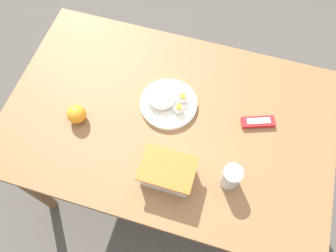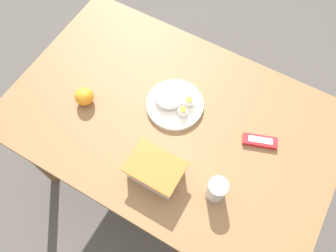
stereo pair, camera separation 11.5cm
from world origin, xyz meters
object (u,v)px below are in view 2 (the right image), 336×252
Objects in this scene: candy_bar at (260,141)px; drinking_glass at (217,190)px; food_container at (156,171)px; rice_plate at (174,102)px; orange_fruit at (84,97)px.

drinking_glass reaches higher than candy_bar.
food_container is 1.84× the size of drinking_glass.
rice_plate is 1.69× the size of candy_bar.
drinking_glass reaches higher than food_container.
orange_fruit is 0.71× the size of drinking_glass.
food_container reaches higher than candy_bar.
food_container reaches higher than orange_fruit.
orange_fruit is at bearing 14.97° from candy_bar.
rice_plate is at bearing -153.10° from orange_fruit.
orange_fruit is at bearing 26.90° from rice_plate.
food_container reaches higher than rice_plate.
food_container is at bearing 106.81° from rice_plate.
food_container is 1.40× the size of candy_bar.
orange_fruit is (0.37, -0.12, -0.00)m from food_container.
rice_plate is at bearing 3.34° from candy_bar.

